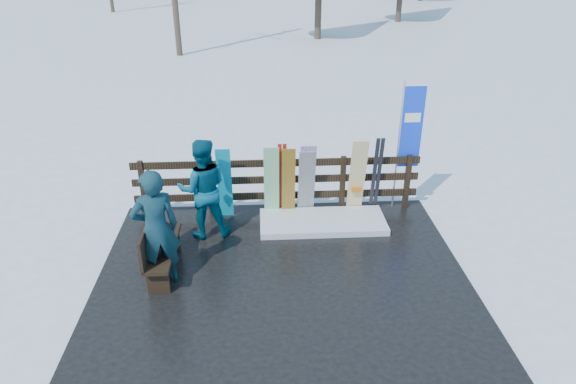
{
  "coord_description": "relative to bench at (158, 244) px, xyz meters",
  "views": [
    {
      "loc": [
        -0.31,
        -6.88,
        5.04
      ],
      "look_at": [
        0.15,
        1.0,
        1.1
      ],
      "focal_mm": 32.0,
      "sensor_mm": 36.0,
      "label": 1
    }
  ],
  "objects": [
    {
      "name": "snowboard_1",
      "position": [
        1.89,
        1.73,
        0.24
      ],
      "size": [
        0.29,
        0.25,
        1.5
      ],
      "primitive_type": "cube",
      "rotation": [
        0.15,
        0.0,
        0.0
      ],
      "color": "white",
      "rests_on": "deck"
    },
    {
      "name": "person_back",
      "position": [
        0.65,
        1.14,
        0.42
      ],
      "size": [
        0.99,
        0.82,
        1.87
      ],
      "primitive_type": "imported",
      "rotation": [
        0.0,
        0.0,
        3.27
      ],
      "color": "#064C67",
      "rests_on": "deck"
    },
    {
      "name": "rental_flag",
      "position": [
        4.53,
        2.0,
        1.09
      ],
      "size": [
        0.45,
        0.04,
        2.6
      ],
      "color": "silver",
      "rests_on": "deck"
    },
    {
      "name": "snowboard_0",
      "position": [
        1.0,
        1.73,
        0.23
      ],
      "size": [
        0.27,
        0.24,
        1.49
      ],
      "primitive_type": "cube",
      "rotation": [
        0.15,
        0.0,
        0.0
      ],
      "color": "#069ABA",
      "rests_on": "deck"
    },
    {
      "name": "snowboard_3",
      "position": [
        2.58,
        1.73,
        0.26
      ],
      "size": [
        0.3,
        0.39,
        1.54
      ],
      "primitive_type": "cube",
      "rotation": [
        0.23,
        0.0,
        0.0
      ],
      "color": "white",
      "rests_on": "deck"
    },
    {
      "name": "fence",
      "position": [
        2.0,
        1.95,
        0.14
      ],
      "size": [
        5.6,
        0.1,
        1.15
      ],
      "color": "black",
      "rests_on": "deck"
    },
    {
      "name": "ski_pair_a",
      "position": [
        2.1,
        1.8,
        0.26
      ],
      "size": [
        0.16,
        0.23,
        1.54
      ],
      "color": "#A82514",
      "rests_on": "deck"
    },
    {
      "name": "deck",
      "position": [
        2.0,
        -0.25,
        -0.56
      ],
      "size": [
        6.0,
        5.0,
        0.08
      ],
      "primitive_type": "cube",
      "color": "black",
      "rests_on": "ground"
    },
    {
      "name": "bench",
      "position": [
        0.0,
        0.0,
        0.0
      ],
      "size": [
        0.41,
        1.5,
        0.97
      ],
      "color": "black",
      "rests_on": "deck"
    },
    {
      "name": "snow_patch",
      "position": [
        2.85,
        1.35,
        -0.46
      ],
      "size": [
        2.39,
        1.0,
        0.12
      ],
      "primitive_type": "cube",
      "color": "white",
      "rests_on": "deck"
    },
    {
      "name": "snowboard_4",
      "position": [
        2.56,
        1.73,
        0.2
      ],
      "size": [
        0.31,
        0.38,
        1.43
      ],
      "primitive_type": "cube",
      "rotation": [
        0.25,
        0.0,
        0.0
      ],
      "color": "black",
      "rests_on": "deck"
    },
    {
      "name": "snowboard_5",
      "position": [
        3.54,
        1.73,
        0.29
      ],
      "size": [
        0.31,
        0.37,
        1.62
      ],
      "primitive_type": "cube",
      "rotation": [
        0.21,
        0.0,
        0.0
      ],
      "color": "silver",
      "rests_on": "deck"
    },
    {
      "name": "snowboard_2",
      "position": [
        2.22,
        1.73,
        0.22
      ],
      "size": [
        0.26,
        0.23,
        1.47
      ],
      "primitive_type": "cube",
      "rotation": [
        0.14,
        0.0,
        0.0
      ],
      "color": "#FFA921",
      "rests_on": "deck"
    },
    {
      "name": "ground",
      "position": [
        2.0,
        -0.25,
        -0.6
      ],
      "size": [
        700.0,
        700.0,
        0.0
      ],
      "primitive_type": "plane",
      "color": "white",
      "rests_on": "ground"
    },
    {
      "name": "person_front",
      "position": [
        0.07,
        -0.31,
        0.46
      ],
      "size": [
        0.83,
        0.7,
        1.96
      ],
      "primitive_type": "imported",
      "rotation": [
        0.0,
        0.0,
        3.52
      ],
      "color": "#154846",
      "rests_on": "deck"
    },
    {
      "name": "ski_pair_b",
      "position": [
        3.93,
        1.8,
        0.29
      ],
      "size": [
        0.16,
        0.24,
        1.62
      ],
      "color": "black",
      "rests_on": "deck"
    }
  ]
}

